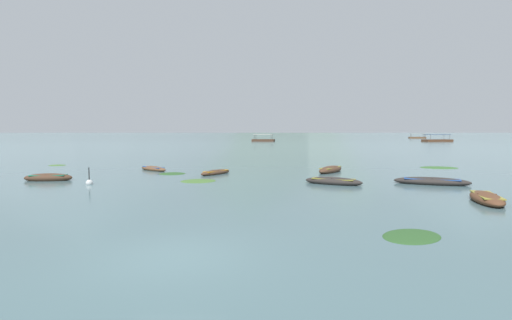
{
  "coord_description": "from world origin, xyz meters",
  "views": [
    {
      "loc": [
        2.41,
        -9.85,
        3.27
      ],
      "look_at": [
        1.48,
        28.26,
        0.46
      ],
      "focal_mm": 27.26,
      "sensor_mm": 36.0,
      "label": 1
    }
  ],
  "objects_px": {
    "rowboat_1": "(330,170)",
    "rowboat_2": "(48,178)",
    "rowboat_6": "(432,181)",
    "ferry_2": "(263,140)",
    "rowboat_0": "(216,172)",
    "rowboat_5": "(333,181)",
    "mooring_buoy": "(89,183)",
    "ferry_0": "(417,137)",
    "ferry_1": "(437,140)",
    "rowboat_4": "(487,198)",
    "rowboat_7": "(153,169)"
  },
  "relations": [
    {
      "from": "mooring_buoy",
      "to": "ferry_2",
      "type": "bearing_deg",
      "value": 84.4
    },
    {
      "from": "rowboat_5",
      "to": "rowboat_6",
      "type": "xyz_separation_m",
      "value": [
        6.09,
        0.06,
        0.0
      ]
    },
    {
      "from": "rowboat_0",
      "to": "mooring_buoy",
      "type": "xyz_separation_m",
      "value": [
        -7.1,
        -5.95,
        -0.03
      ]
    },
    {
      "from": "rowboat_1",
      "to": "ferry_0",
      "type": "bearing_deg",
      "value": 66.65
    },
    {
      "from": "rowboat_5",
      "to": "ferry_2",
      "type": "height_order",
      "value": "ferry_2"
    },
    {
      "from": "rowboat_5",
      "to": "mooring_buoy",
      "type": "height_order",
      "value": "mooring_buoy"
    },
    {
      "from": "rowboat_2",
      "to": "ferry_2",
      "type": "xyz_separation_m",
      "value": [
        13.82,
        102.62,
        0.26
      ]
    },
    {
      "from": "rowboat_6",
      "to": "ferry_2",
      "type": "xyz_separation_m",
      "value": [
        -11.0,
        103.88,
        0.27
      ]
    },
    {
      "from": "rowboat_0",
      "to": "ferry_0",
      "type": "relative_size",
      "value": 0.42
    },
    {
      "from": "ferry_2",
      "to": "mooring_buoy",
      "type": "distance_m",
      "value": 104.91
    },
    {
      "from": "rowboat_2",
      "to": "rowboat_7",
      "type": "distance_m",
      "value": 8.56
    },
    {
      "from": "rowboat_4",
      "to": "rowboat_6",
      "type": "bearing_deg",
      "value": 89.66
    },
    {
      "from": "rowboat_6",
      "to": "ferry_2",
      "type": "height_order",
      "value": "ferry_2"
    },
    {
      "from": "rowboat_2",
      "to": "mooring_buoy",
      "type": "distance_m",
      "value": 4.01
    },
    {
      "from": "rowboat_5",
      "to": "mooring_buoy",
      "type": "bearing_deg",
      "value": -178.2
    },
    {
      "from": "rowboat_2",
      "to": "mooring_buoy",
      "type": "height_order",
      "value": "mooring_buoy"
    },
    {
      "from": "rowboat_2",
      "to": "mooring_buoy",
      "type": "xyz_separation_m",
      "value": [
        3.59,
        -1.79,
        -0.08
      ]
    },
    {
      "from": "rowboat_6",
      "to": "ferry_2",
      "type": "relative_size",
      "value": 0.59
    },
    {
      "from": "rowboat_1",
      "to": "rowboat_7",
      "type": "distance_m",
      "value": 14.72
    },
    {
      "from": "rowboat_2",
      "to": "ferry_2",
      "type": "relative_size",
      "value": 0.41
    },
    {
      "from": "rowboat_0",
      "to": "ferry_2",
      "type": "relative_size",
      "value": 0.42
    },
    {
      "from": "rowboat_0",
      "to": "ferry_0",
      "type": "distance_m",
      "value": 172.74
    },
    {
      "from": "ferry_0",
      "to": "rowboat_6",
      "type": "bearing_deg",
      "value": -110.85
    },
    {
      "from": "rowboat_5",
      "to": "rowboat_6",
      "type": "distance_m",
      "value": 6.09
    },
    {
      "from": "rowboat_7",
      "to": "rowboat_5",
      "type": "bearing_deg",
      "value": -31.0
    },
    {
      "from": "rowboat_0",
      "to": "rowboat_1",
      "type": "bearing_deg",
      "value": 11.07
    },
    {
      "from": "rowboat_2",
      "to": "rowboat_4",
      "type": "height_order",
      "value": "rowboat_2"
    },
    {
      "from": "rowboat_1",
      "to": "rowboat_2",
      "type": "relative_size",
      "value": 1.27
    },
    {
      "from": "rowboat_7",
      "to": "ferry_2",
      "type": "relative_size",
      "value": 0.41
    },
    {
      "from": "rowboat_1",
      "to": "rowboat_2",
      "type": "bearing_deg",
      "value": -163.3
    },
    {
      "from": "rowboat_1",
      "to": "rowboat_2",
      "type": "height_order",
      "value": "rowboat_1"
    },
    {
      "from": "rowboat_6",
      "to": "mooring_buoy",
      "type": "distance_m",
      "value": 21.24
    },
    {
      "from": "rowboat_1",
      "to": "rowboat_7",
      "type": "height_order",
      "value": "rowboat_1"
    },
    {
      "from": "rowboat_0",
      "to": "rowboat_2",
      "type": "bearing_deg",
      "value": -158.75
    },
    {
      "from": "rowboat_4",
      "to": "rowboat_5",
      "type": "distance_m",
      "value": 8.52
    },
    {
      "from": "rowboat_7",
      "to": "rowboat_1",
      "type": "bearing_deg",
      "value": -3.74
    },
    {
      "from": "ferry_0",
      "to": "ferry_1",
      "type": "xyz_separation_m",
      "value": [
        -16.52,
        -59.15,
        -0.0
      ]
    },
    {
      "from": "rowboat_1",
      "to": "rowboat_7",
      "type": "xyz_separation_m",
      "value": [
        -14.69,
        0.96,
        -0.05
      ]
    },
    {
      "from": "rowboat_1",
      "to": "mooring_buoy",
      "type": "xyz_separation_m",
      "value": [
        -16.18,
        -7.72,
        -0.09
      ]
    },
    {
      "from": "rowboat_4",
      "to": "ferry_1",
      "type": "bearing_deg",
      "value": 67.43
    },
    {
      "from": "ferry_2",
      "to": "mooring_buoy",
      "type": "xyz_separation_m",
      "value": [
        -10.23,
        -104.41,
        -0.34
      ]
    },
    {
      "from": "rowboat_1",
      "to": "ferry_2",
      "type": "distance_m",
      "value": 96.87
    },
    {
      "from": "rowboat_6",
      "to": "ferry_0",
      "type": "bearing_deg",
      "value": 69.15
    },
    {
      "from": "ferry_1",
      "to": "ferry_2",
      "type": "relative_size",
      "value": 1.24
    },
    {
      "from": "rowboat_5",
      "to": "ferry_1",
      "type": "xyz_separation_m",
      "value": [
        50.83,
        101.73,
        0.27
      ]
    },
    {
      "from": "rowboat_1",
      "to": "ferry_0",
      "type": "height_order",
      "value": "ferry_0"
    },
    {
      "from": "rowboat_4",
      "to": "rowboat_7",
      "type": "height_order",
      "value": "rowboat_4"
    },
    {
      "from": "ferry_0",
      "to": "rowboat_5",
      "type": "bearing_deg",
      "value": -112.72
    },
    {
      "from": "rowboat_0",
      "to": "rowboat_6",
      "type": "distance_m",
      "value": 15.14
    },
    {
      "from": "rowboat_0",
      "to": "ferry_2",
      "type": "distance_m",
      "value": 98.51
    }
  ]
}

